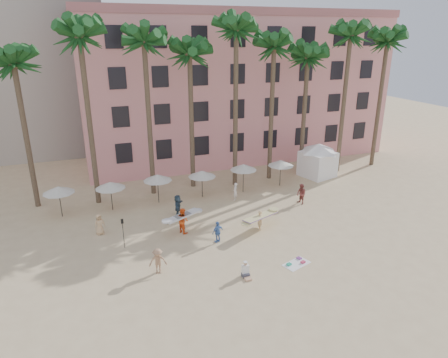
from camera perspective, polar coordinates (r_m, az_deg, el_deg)
ground at (r=26.65m, az=7.24°, el=-11.98°), size 120.00×120.00×0.00m
pink_hotel at (r=49.60m, az=1.00°, el=13.01°), size 35.00×14.00×16.00m
palm_row at (r=36.69m, az=-2.37°, el=18.31°), size 44.40×5.40×16.30m
umbrella_row at (r=35.32m, az=-6.28°, el=0.51°), size 22.50×2.70×2.73m
cabana at (r=42.43m, az=13.29°, el=3.07°), size 5.53×5.53×3.50m
beach_towel at (r=26.93m, az=10.34°, el=-11.72°), size 2.03×1.52×0.14m
carrier_yellow at (r=30.42m, az=5.22°, el=-5.63°), size 3.38×2.27×1.59m
carrier_white at (r=30.02m, az=-5.92°, el=-5.81°), size 2.86×1.66×1.94m
beachgoers at (r=30.88m, az=-3.19°, el=-5.29°), size 17.82×9.94×1.83m
paddle at (r=28.45m, az=-14.24°, el=-7.03°), size 0.18×0.04×2.23m
seated_man at (r=25.11m, az=3.13°, el=-13.09°), size 0.45×0.78×1.01m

